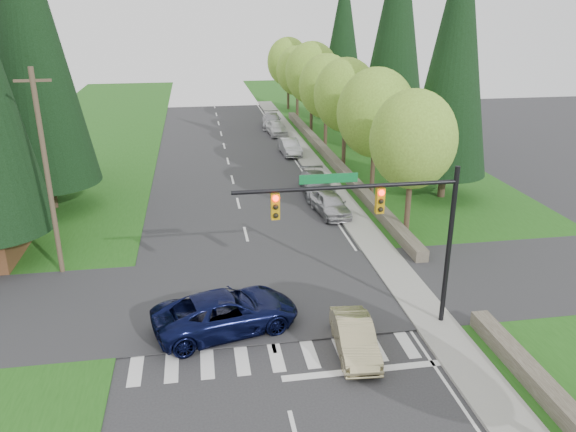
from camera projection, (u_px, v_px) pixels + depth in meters
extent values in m
plane|color=#28282B|center=(290.00, 413.00, 18.38)|extent=(120.00, 120.00, 0.00)
cube|color=#1F5215|center=(427.00, 197.00, 38.80)|extent=(14.00, 110.00, 0.06)
cube|color=#1F5215|center=(31.00, 219.00, 34.85)|extent=(14.00, 110.00, 0.06)
cube|color=#28282B|center=(261.00, 296.00, 25.76)|extent=(120.00, 8.00, 0.10)
cube|color=gray|center=(334.00, 192.00, 39.71)|extent=(1.80, 80.00, 0.13)
cube|color=gray|center=(323.00, 193.00, 39.58)|extent=(0.20, 80.00, 0.13)
cube|color=#4C4438|center=(331.00, 159.00, 47.25)|extent=(0.70, 40.00, 0.70)
cylinder|color=black|center=(449.00, 248.00, 22.42)|extent=(0.20, 0.20, 6.80)
cylinder|color=black|center=(347.00, 187.00, 20.78)|extent=(8.60, 0.16, 0.16)
cube|color=#0C662D|center=(329.00, 179.00, 20.60)|extent=(2.20, 0.04, 0.35)
cube|color=#BF8C0C|center=(380.00, 200.00, 21.19)|extent=(0.32, 0.24, 1.00)
sphere|color=#FF0C05|center=(382.00, 193.00, 20.94)|extent=(0.22, 0.22, 0.22)
cube|color=#BF8C0C|center=(275.00, 206.00, 20.58)|extent=(0.32, 0.24, 1.00)
sphere|color=#FF0C05|center=(276.00, 198.00, 20.33)|extent=(0.22, 0.22, 0.22)
cylinder|color=#473828|center=(48.00, 176.00, 26.24)|extent=(0.24, 0.24, 10.00)
cube|color=#473828|center=(33.00, 81.00, 24.68)|extent=(1.60, 0.10, 0.12)
cylinder|color=#38281C|center=(409.00, 195.00, 31.86)|extent=(0.32, 0.32, 4.76)
ellipsoid|color=olive|center=(413.00, 139.00, 30.71)|extent=(4.80, 4.80, 5.52)
cylinder|color=#38281C|center=(373.00, 162.00, 38.30)|extent=(0.32, 0.32, 4.93)
ellipsoid|color=olive|center=(376.00, 113.00, 37.12)|extent=(5.20, 5.20, 5.98)
cylinder|color=#38281C|center=(344.00, 139.00, 44.71)|extent=(0.32, 0.32, 5.04)
ellipsoid|color=olive|center=(346.00, 95.00, 43.50)|extent=(5.00, 5.00, 5.75)
cylinder|color=#38281C|center=(326.00, 123.00, 51.23)|extent=(0.32, 0.32, 4.82)
ellipsoid|color=olive|center=(327.00, 86.00, 50.07)|extent=(5.00, 5.00, 5.75)
cylinder|color=#38281C|center=(311.00, 108.00, 57.64)|extent=(0.32, 0.32, 5.15)
ellipsoid|color=olive|center=(312.00, 73.00, 56.41)|extent=(5.40, 5.40, 6.21)
cylinder|color=#38281C|center=(297.00, 99.00, 64.15)|extent=(0.32, 0.32, 4.70)
ellipsoid|color=olive|center=(297.00, 71.00, 63.03)|extent=(4.80, 4.80, 5.52)
cylinder|color=#38281C|center=(288.00, 90.00, 70.58)|extent=(0.32, 0.32, 4.98)
ellipsoid|color=olive|center=(288.00, 62.00, 69.38)|extent=(5.20, 5.20, 5.98)
cylinder|color=#38281C|center=(52.00, 194.00, 36.50)|extent=(0.50, 0.50, 2.00)
cone|color=black|center=(26.00, 27.00, 32.86)|extent=(6.46, 6.46, 19.00)
cylinder|color=#38281C|center=(42.00, 170.00, 41.73)|extent=(0.50, 0.50, 2.00)
cone|color=black|center=(21.00, 39.00, 38.44)|extent=(5.78, 5.78, 17.00)
cylinder|color=#38281C|center=(442.00, 183.00, 38.61)|extent=(0.50, 0.50, 2.00)
cone|color=black|center=(456.00, 51.00, 35.50)|extent=(5.44, 5.44, 16.00)
cylinder|color=#38281C|center=(389.00, 138.00, 51.69)|extent=(0.50, 0.50, 2.00)
cone|color=black|center=(396.00, 26.00, 48.22)|extent=(6.12, 6.12, 18.00)
cylinder|color=#38281C|center=(341.00, 112.00, 64.46)|extent=(0.50, 0.50, 2.00)
cone|color=black|center=(343.00, 36.00, 61.52)|extent=(5.10, 5.10, 15.00)
imported|color=#CBBD87|center=(355.00, 337.00, 21.37)|extent=(1.67, 4.03, 1.30)
imported|color=black|center=(226.00, 312.00, 22.80)|extent=(6.42, 4.12, 1.65)
imported|color=#B2B2B7|center=(330.00, 204.00, 35.51)|extent=(2.16, 4.42, 1.45)
imported|color=gray|center=(317.00, 184.00, 39.28)|extent=(2.20, 5.05, 1.45)
imported|color=#ADADB2|center=(290.00, 147.00, 49.77)|extent=(1.65, 4.26, 1.38)
imported|color=silver|center=(277.00, 128.00, 57.25)|extent=(1.96, 4.38, 1.46)
imported|color=#9D9EA2|center=(272.00, 121.00, 60.78)|extent=(2.56, 5.25, 1.47)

